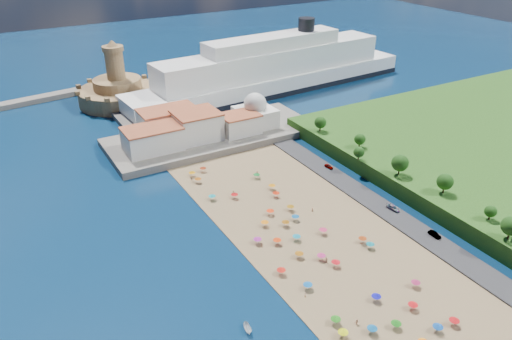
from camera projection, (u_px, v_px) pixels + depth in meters
ground at (285, 228)px, 155.66m from camera, size 700.00×700.00×0.00m
terrace at (213, 136)px, 215.57m from camera, size 90.00×36.00×3.00m
jetty at (138, 120)px, 232.92m from camera, size 18.00×70.00×2.40m
waterfront_buildings at (183, 127)px, 207.36m from camera, size 57.00×29.00×11.00m
domed_building at (255, 113)px, 219.42m from camera, size 16.00×16.00×15.00m
fortress at (118, 91)px, 253.48m from camera, size 40.00×40.00×32.40m
cruise_ship at (272, 71)px, 269.57m from camera, size 169.43×36.44×36.77m
beach_parasols at (310, 245)px, 143.74m from camera, size 31.30×114.32×2.20m
beachgoers at (276, 228)px, 153.64m from camera, size 27.19×94.11×1.89m
parked_cars at (386, 203)px, 166.19m from camera, size 2.62×56.22×1.40m
hillside_trees at (426, 178)px, 163.70m from camera, size 12.70×109.03×7.62m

